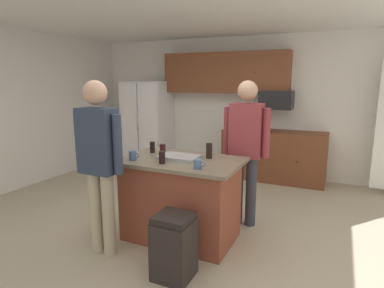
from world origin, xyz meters
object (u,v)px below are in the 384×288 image
(glass_short_whisky, at_px, (209,151))
(glass_dark_ale, at_px, (162,157))
(glass_pilsner, at_px, (163,150))
(trash_bin, at_px, (174,247))
(person_host_foreground, at_px, (99,156))
(kitchen_island, at_px, (181,199))
(mug_blue_stoneware, at_px, (133,155))
(microwave_over_range, at_px, (276,100))
(tumbler_amber, at_px, (152,147))
(mug_ceramic_white, at_px, (198,164))
(serving_tray, at_px, (179,157))
(person_elder_center, at_px, (246,143))
(refrigerator, at_px, (148,124))

(glass_short_whisky, height_order, glass_dark_ale, glass_short_whisky)
(glass_pilsner, xyz_separation_m, trash_bin, (0.58, -0.82, -0.69))
(person_host_foreground, height_order, glass_short_whisky, person_host_foreground)
(kitchen_island, xyz_separation_m, person_host_foreground, (-0.60, -0.63, 0.57))
(kitchen_island, xyz_separation_m, mug_blue_stoneware, (-0.46, -0.25, 0.51))
(microwave_over_range, height_order, tumbler_amber, microwave_over_range)
(kitchen_island, bearing_deg, person_host_foreground, -133.47)
(microwave_over_range, xyz_separation_m, person_host_foreground, (-1.12, -3.34, -0.40))
(kitchen_island, xyz_separation_m, trash_bin, (0.29, -0.71, -0.17))
(kitchen_island, relative_size, trash_bin, 2.20)
(glass_dark_ale, bearing_deg, tumbler_amber, 132.51)
(mug_ceramic_white, bearing_deg, serving_tray, 141.66)
(person_elder_center, xyz_separation_m, trash_bin, (-0.27, -1.37, -0.74))
(refrigerator, height_order, trash_bin, refrigerator)
(person_elder_center, relative_size, glass_pilsner, 14.20)
(microwave_over_range, distance_m, kitchen_island, 2.92)
(kitchen_island, bearing_deg, person_elder_center, 49.80)
(person_host_foreground, bearing_deg, serving_tray, 0.88)
(glass_dark_ale, relative_size, glass_pilsner, 1.04)
(microwave_over_range, height_order, person_elder_center, person_elder_center)
(glass_dark_ale, xyz_separation_m, serving_tray, (0.08, 0.24, -0.04))
(glass_short_whisky, distance_m, tumbler_amber, 0.73)
(kitchen_island, bearing_deg, refrigerator, 128.74)
(refrigerator, xyz_separation_m, trash_bin, (2.36, -3.30, -0.58))
(refrigerator, distance_m, glass_dark_ale, 3.45)
(person_elder_center, relative_size, tumbler_amber, 13.30)
(mug_ceramic_white, relative_size, trash_bin, 0.20)
(glass_dark_ale, height_order, mug_blue_stoneware, glass_dark_ale)
(glass_dark_ale, distance_m, mug_blue_stoneware, 0.36)
(glass_dark_ale, relative_size, mug_blue_stoneware, 1.04)
(kitchen_island, relative_size, person_elder_center, 0.75)
(glass_short_whisky, height_order, tumbler_amber, glass_short_whisky)
(serving_tray, xyz_separation_m, trash_bin, (0.30, -0.71, -0.65))
(person_host_foreground, distance_m, glass_short_whisky, 1.19)
(glass_dark_ale, bearing_deg, mug_ceramic_white, -4.17)
(tumbler_amber, relative_size, trash_bin, 0.22)
(tumbler_amber, distance_m, glass_dark_ale, 0.54)
(glass_short_whisky, distance_m, mug_blue_stoneware, 0.84)
(microwave_over_range, relative_size, mug_ceramic_white, 4.62)
(refrigerator, xyz_separation_m, person_elder_center, (2.63, -1.93, 0.16))
(glass_dark_ale, relative_size, trash_bin, 0.22)
(glass_short_whisky, bearing_deg, mug_blue_stoneware, -149.10)
(serving_tray, bearing_deg, mug_ceramic_white, -38.34)
(refrigerator, relative_size, kitchen_island, 1.32)
(refrigerator, bearing_deg, glass_dark_ale, -55.02)
(glass_dark_ale, distance_m, glass_pilsner, 0.40)
(person_elder_center, xyz_separation_m, person_host_foreground, (-1.16, -1.29, 0.00))
(mug_ceramic_white, distance_m, mug_blue_stoneware, 0.79)
(refrigerator, relative_size, glass_short_whisky, 10.42)
(mug_blue_stoneware, bearing_deg, tumbler_amber, 90.06)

